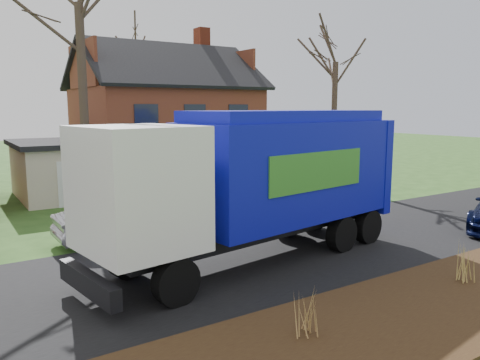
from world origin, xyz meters
TOP-DOWN VIEW (x-y plane):
  - ground at (0.00, 0.00)m, footprint 120.00×120.00m
  - road at (0.00, 0.00)m, footprint 80.00×7.00m
  - mulch_verge at (0.00, -5.30)m, footprint 80.00×3.50m
  - main_house at (1.49, 13.91)m, footprint 12.95×8.95m
  - garbage_truck at (-1.19, -0.05)m, footprint 10.55×4.22m
  - silver_sedan at (-4.00, 4.19)m, footprint 4.36×1.65m
  - tree_front_east at (10.16, 8.75)m, footprint 3.61×3.61m
  - tree_back at (3.70, 22.87)m, footprint 3.70×3.70m
  - grass_clump_west at (-3.58, -4.87)m, footprint 0.33×0.27m
  - grass_clump_mid at (1.55, -4.88)m, footprint 0.35×0.29m

SIDE VIEW (x-z plane):
  - ground at x=0.00m, z-range 0.00..0.00m
  - road at x=0.00m, z-range 0.00..0.02m
  - mulch_verge at x=0.00m, z-range 0.00..0.30m
  - silver_sedan at x=-4.00m, z-range 0.00..1.42m
  - grass_clump_west at x=-3.58m, z-range 0.30..1.17m
  - grass_clump_mid at x=1.55m, z-range 0.30..1.28m
  - garbage_truck at x=-1.19m, z-range 0.34..4.73m
  - main_house at x=1.49m, z-range -0.60..8.66m
  - tree_front_east at x=10.16m, z-range 3.14..13.18m
  - tree_back at x=3.70m, z-range 3.91..15.62m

